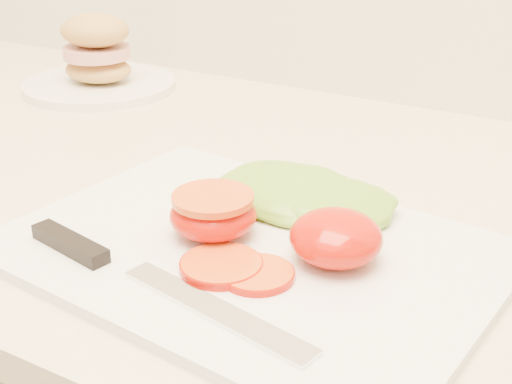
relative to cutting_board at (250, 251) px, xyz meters
The scene contains 9 objects.
cutting_board is the anchor object (origin of this frame).
tomato_half_dome 0.08m from the cutting_board, 11.23° to the left, with size 0.07×0.07×0.04m, color red.
tomato_half_cut 0.04m from the cutting_board, behind, with size 0.07×0.07×0.04m.
tomato_slice_0 0.04m from the cutting_board, 90.43° to the right, with size 0.06×0.06×0.01m, color orange.
tomato_slice_1 0.05m from the cutting_board, 53.17° to the right, with size 0.06×0.06×0.01m, color orange.
lettuce_leaf_0 0.09m from the cutting_board, 95.61° to the left, with size 0.14×0.09×0.03m, color #7BB52F.
lettuce_leaf_1 0.10m from the cutting_board, 63.74° to the left, with size 0.11×0.08×0.02m, color #7BB52F.
knife 0.11m from the cutting_board, 127.19° to the right, with size 0.28×0.06×0.01m.
sandwich_plate 0.53m from the cutting_board, 144.50° to the left, with size 0.22×0.22×0.11m.
Camera 1 is at (0.15, 1.10, 1.23)m, focal length 50.00 mm.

